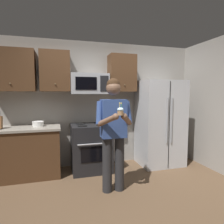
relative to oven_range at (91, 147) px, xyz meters
The scene contains 10 objects.
ground_plane 1.44m from the oven_range, 83.70° to the right, with size 6.00×6.00×0.00m, color brown.
wall_back 0.94m from the oven_range, 69.02° to the left, with size 4.40×0.10×2.60m, color gray.
oven_range is the anchor object (origin of this frame).
microwave 1.26m from the oven_range, 89.98° to the left, with size 0.74×0.41×0.40m.
refrigerator 1.56m from the oven_range, ahead, with size 0.90×0.75×1.80m.
cabinet_row_upper 1.60m from the oven_range, 163.43° to the left, with size 2.78×0.36×0.76m.
counter_left 1.30m from the oven_range, behind, with size 1.44×0.66×0.92m.
bowl_large_white 1.10m from the oven_range, behind, with size 0.21×0.21×0.10m.
person 1.10m from the oven_range, 78.29° to the right, with size 0.60×0.48×1.76m.
cupcake 1.53m from the oven_range, 81.28° to the right, with size 0.09×0.09×0.17m.
Camera 1 is at (-0.79, -2.42, 1.53)m, focal length 31.46 mm.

